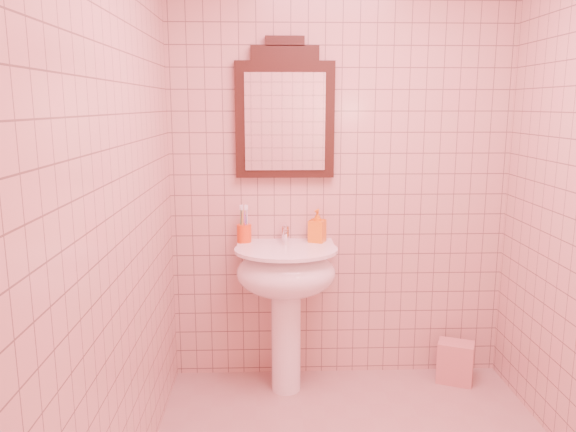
{
  "coord_description": "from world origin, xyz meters",
  "views": [
    {
      "loc": [
        -0.42,
        -2.18,
        1.65
      ],
      "look_at": [
        -0.33,
        0.55,
        1.11
      ],
      "focal_mm": 35.0,
      "sensor_mm": 36.0,
      "label": 1
    }
  ],
  "objects_px": {
    "pedestal_sink": "(286,282)",
    "towel": "(455,362)",
    "soap_dispenser": "(317,226)",
    "mirror": "(285,114)",
    "toothbrush_cup": "(244,233)"
  },
  "relations": [
    {
      "from": "pedestal_sink",
      "to": "towel",
      "type": "height_order",
      "value": "pedestal_sink"
    },
    {
      "from": "pedestal_sink",
      "to": "towel",
      "type": "relative_size",
      "value": 3.43
    },
    {
      "from": "soap_dispenser",
      "to": "pedestal_sink",
      "type": "bearing_deg",
      "value": -120.36
    },
    {
      "from": "mirror",
      "to": "soap_dispenser",
      "type": "relative_size",
      "value": 4.06
    },
    {
      "from": "toothbrush_cup",
      "to": "soap_dispenser",
      "type": "xyz_separation_m",
      "value": [
        0.43,
        -0.01,
        0.04
      ]
    },
    {
      "from": "mirror",
      "to": "soap_dispenser",
      "type": "distance_m",
      "value": 0.67
    },
    {
      "from": "pedestal_sink",
      "to": "toothbrush_cup",
      "type": "bearing_deg",
      "value": 148.88
    },
    {
      "from": "mirror",
      "to": "soap_dispenser",
      "type": "height_order",
      "value": "mirror"
    },
    {
      "from": "toothbrush_cup",
      "to": "towel",
      "type": "relative_size",
      "value": 0.77
    },
    {
      "from": "toothbrush_cup",
      "to": "towel",
      "type": "bearing_deg",
      "value": -3.7
    },
    {
      "from": "toothbrush_cup",
      "to": "soap_dispenser",
      "type": "bearing_deg",
      "value": -1.2
    },
    {
      "from": "toothbrush_cup",
      "to": "towel",
      "type": "xyz_separation_m",
      "value": [
        1.26,
        -0.08,
        -0.79
      ]
    },
    {
      "from": "pedestal_sink",
      "to": "towel",
      "type": "xyz_separation_m",
      "value": [
        1.02,
        0.06,
        -0.54
      ]
    },
    {
      "from": "mirror",
      "to": "toothbrush_cup",
      "type": "bearing_deg",
      "value": -166.8
    },
    {
      "from": "towel",
      "to": "toothbrush_cup",
      "type": "bearing_deg",
      "value": 176.3
    }
  ]
}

